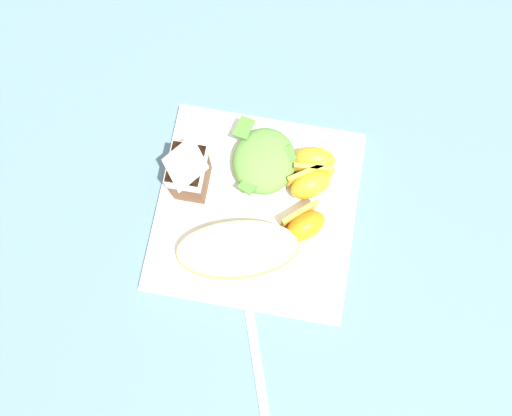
# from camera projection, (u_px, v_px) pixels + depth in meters

# --- Properties ---
(ground) EXTENTS (3.00, 3.00, 0.00)m
(ground) POSITION_uv_depth(u_px,v_px,m) (256.00, 212.00, 0.75)
(ground) COLOR slate
(white_plate) EXTENTS (0.28, 0.28, 0.02)m
(white_plate) POSITION_uv_depth(u_px,v_px,m) (256.00, 211.00, 0.74)
(white_plate) COLOR white
(white_plate) RESTS_ON ground
(cheesy_pizza_bread) EXTENTS (0.12, 0.18, 0.04)m
(cheesy_pizza_bread) POSITION_uv_depth(u_px,v_px,m) (238.00, 250.00, 0.70)
(cheesy_pizza_bread) COLOR tan
(cheesy_pizza_bread) RESTS_ON white_plate
(green_salad_pile) EXTENTS (0.11, 0.10, 0.04)m
(green_salad_pile) POSITION_uv_depth(u_px,v_px,m) (263.00, 160.00, 0.73)
(green_salad_pile) COLOR #5B8E3D
(green_salad_pile) RESTS_ON white_plate
(milk_carton) EXTENTS (0.06, 0.04, 0.11)m
(milk_carton) POSITION_uv_depth(u_px,v_px,m) (188.00, 171.00, 0.69)
(milk_carton) COLOR brown
(milk_carton) RESTS_ON white_plate
(orange_wedge_front) EXTENTS (0.07, 0.07, 0.04)m
(orange_wedge_front) POSITION_uv_depth(u_px,v_px,m) (305.00, 225.00, 0.71)
(orange_wedge_front) COLOR orange
(orange_wedge_front) RESTS_ON white_plate
(orange_wedge_middle) EXTENTS (0.06, 0.07, 0.04)m
(orange_wedge_middle) POSITION_uv_depth(u_px,v_px,m) (310.00, 184.00, 0.72)
(orange_wedge_middle) COLOR orange
(orange_wedge_middle) RESTS_ON white_plate
(orange_wedge_rear) EXTENTS (0.04, 0.06, 0.04)m
(orange_wedge_rear) POSITION_uv_depth(u_px,v_px,m) (314.00, 161.00, 0.73)
(orange_wedge_rear) COLOR orange
(orange_wedge_rear) RESTS_ON white_plate
(metal_fork) EXTENTS (0.18, 0.08, 0.01)m
(metal_fork) POSITION_uv_depth(u_px,v_px,m) (253.00, 338.00, 0.71)
(metal_fork) COLOR silver
(metal_fork) RESTS_ON ground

